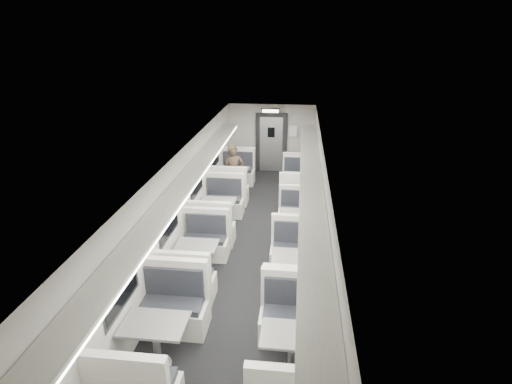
% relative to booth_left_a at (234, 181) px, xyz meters
% --- Properties ---
extents(room, '(3.24, 12.24, 2.64)m').
position_rel_booth_left_a_xyz_m(room, '(1.00, -3.75, 0.80)').
color(room, black).
rests_on(room, ground).
extents(booth_left_a, '(1.10, 2.23, 1.19)m').
position_rel_booth_left_a_xyz_m(booth_left_a, '(0.00, 0.00, 0.00)').
color(booth_left_a, '#B6B5AA').
rests_on(booth_left_a, room).
extents(booth_left_b, '(1.06, 2.16, 1.15)m').
position_rel_booth_left_a_xyz_m(booth_left_b, '(0.00, -2.43, -0.01)').
color(booth_left_b, '#B6B5AA').
rests_on(booth_left_b, room).
extents(booth_left_c, '(1.02, 2.06, 1.10)m').
position_rel_booth_left_a_xyz_m(booth_left_c, '(0.00, -4.62, -0.03)').
color(booth_left_c, '#B6B5AA').
rests_on(booth_left_c, room).
extents(booth_left_d, '(1.14, 2.30, 1.23)m').
position_rel_booth_left_a_xyz_m(booth_left_d, '(0.00, -7.06, 0.01)').
color(booth_left_d, '#B6B5AA').
rests_on(booth_left_d, room).
extents(booth_right_a, '(1.04, 2.10, 1.13)m').
position_rel_booth_left_a_xyz_m(booth_right_a, '(2.00, -0.18, -0.02)').
color(booth_right_a, '#B6B5AA').
rests_on(booth_right_a, room).
extents(booth_right_b, '(0.96, 1.94, 1.04)m').
position_rel_booth_left_a_xyz_m(booth_right_b, '(2.00, -2.75, -0.05)').
color(booth_right_b, '#B6B5AA').
rests_on(booth_right_b, room).
extents(booth_right_c, '(1.06, 2.14, 1.15)m').
position_rel_booth_left_a_xyz_m(booth_right_c, '(2.00, -4.88, -0.02)').
color(booth_right_c, '#B6B5AA').
rests_on(booth_right_c, room).
extents(booth_right_d, '(1.08, 2.20, 1.18)m').
position_rel_booth_left_a_xyz_m(booth_right_d, '(2.00, -7.03, -0.01)').
color(booth_right_d, '#B6B5AA').
rests_on(booth_right_d, room).
extents(passenger, '(0.68, 0.51, 1.71)m').
position_rel_booth_left_a_xyz_m(passenger, '(0.10, -0.59, 0.45)').
color(passenger, black).
rests_on(passenger, room).
extents(window_a, '(0.02, 1.18, 0.84)m').
position_rel_booth_left_a_xyz_m(window_a, '(-0.49, -0.35, 0.95)').
color(window_a, black).
rests_on(window_a, room).
extents(window_b, '(0.02, 1.18, 0.84)m').
position_rel_booth_left_a_xyz_m(window_b, '(-0.49, -2.55, 0.95)').
color(window_b, black).
rests_on(window_b, room).
extents(window_c, '(0.02, 1.18, 0.84)m').
position_rel_booth_left_a_xyz_m(window_c, '(-0.49, -4.75, 0.95)').
color(window_c, black).
rests_on(window_c, room).
extents(window_d, '(0.02, 1.18, 0.84)m').
position_rel_booth_left_a_xyz_m(window_d, '(-0.49, -6.95, 0.95)').
color(window_d, black).
rests_on(window_d, room).
extents(luggage_rack_left, '(0.46, 10.40, 0.09)m').
position_rel_booth_left_a_xyz_m(luggage_rack_left, '(-0.24, -4.05, 1.52)').
color(luggage_rack_left, '#B6B5AA').
rests_on(luggage_rack_left, room).
extents(luggage_rack_right, '(0.46, 10.40, 0.09)m').
position_rel_booth_left_a_xyz_m(luggage_rack_right, '(2.24, -4.05, 1.52)').
color(luggage_rack_right, '#B6B5AA').
rests_on(luggage_rack_right, room).
extents(vestibule_door, '(1.10, 0.13, 2.10)m').
position_rel_booth_left_a_xyz_m(vestibule_door, '(1.00, 2.18, 0.64)').
color(vestibule_door, black).
rests_on(vestibule_door, room).
extents(exit_sign, '(0.62, 0.12, 0.16)m').
position_rel_booth_left_a_xyz_m(exit_sign, '(1.00, 1.70, 1.88)').
color(exit_sign, black).
rests_on(exit_sign, room).
extents(wall_notice, '(0.32, 0.02, 0.40)m').
position_rel_booth_left_a_xyz_m(wall_notice, '(1.75, 2.17, 1.10)').
color(wall_notice, white).
rests_on(wall_notice, room).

